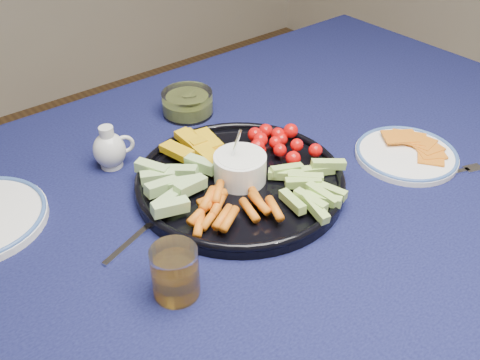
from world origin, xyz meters
TOP-DOWN VIEW (x-y plane):
  - dining_table at (0.00, 0.00)m, footprint 1.67×1.07m
  - crudite_platter at (-0.02, 0.03)m, footprint 0.39×0.39m
  - creamer_pitcher at (-0.17, 0.24)m, footprint 0.08×0.06m
  - pickle_bowl at (0.07, 0.31)m, footprint 0.11×0.11m
  - cheese_plate at (0.30, -0.11)m, footprint 0.20×0.20m
  - juice_tumbler at (-0.25, -0.11)m, footprint 0.07×0.07m
  - fork_left at (-0.21, 0.04)m, footprint 0.17×0.07m
  - fork_right at (0.32, -0.20)m, footprint 0.16×0.07m

SIDE VIEW (x-z plane):
  - dining_table at x=0.00m, z-range 0.29..1.03m
  - fork_right at x=0.32m, z-range 0.75..0.75m
  - fork_left at x=-0.21m, z-range 0.75..0.75m
  - cheese_plate at x=0.30m, z-range 0.74..0.77m
  - crudite_platter at x=-0.02m, z-range 0.71..0.83m
  - pickle_bowl at x=0.07m, z-range 0.74..0.80m
  - juice_tumbler at x=-0.25m, z-range 0.74..0.82m
  - creamer_pitcher at x=-0.17m, z-range 0.74..0.83m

